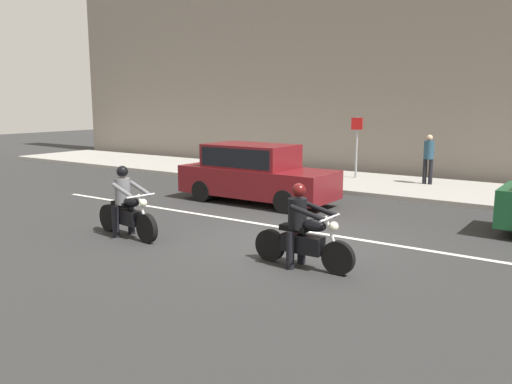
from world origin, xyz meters
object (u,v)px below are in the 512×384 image
(pedestrian_bystander, at_px, (429,155))
(motorcycle_with_rider_black_leather, at_px, (302,233))
(motorcycle_with_rider_gray, at_px, (126,208))
(parked_sedan_maroon, at_px, (255,173))
(street_sign_post, at_px, (357,141))

(pedestrian_bystander, bearing_deg, motorcycle_with_rider_black_leather, -85.61)
(motorcycle_with_rider_gray, height_order, pedestrian_bystander, pedestrian_bystander)
(motorcycle_with_rider_black_leather, bearing_deg, pedestrian_bystander, 94.39)
(motorcycle_with_rider_gray, bearing_deg, parked_sedan_maroon, 89.07)
(motorcycle_with_rider_gray, height_order, parked_sedan_maroon, parked_sedan_maroon)
(motorcycle_with_rider_black_leather, distance_m, parked_sedan_maroon, 6.21)
(parked_sedan_maroon, relative_size, pedestrian_bystander, 2.75)
(parked_sedan_maroon, xyz_separation_m, pedestrian_bystander, (3.42, 5.51, 0.25))
(motorcycle_with_rider_gray, relative_size, pedestrian_bystander, 1.24)
(motorcycle_with_rider_gray, xyz_separation_m, pedestrian_bystander, (3.50, 10.38, 0.49))
(parked_sedan_maroon, bearing_deg, motorcycle_with_rider_black_leather, -47.41)
(street_sign_post, height_order, pedestrian_bystander, street_sign_post)
(motorcycle_with_rider_gray, relative_size, street_sign_post, 0.93)
(parked_sedan_maroon, distance_m, pedestrian_bystander, 6.49)
(motorcycle_with_rider_gray, relative_size, motorcycle_with_rider_black_leather, 1.04)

